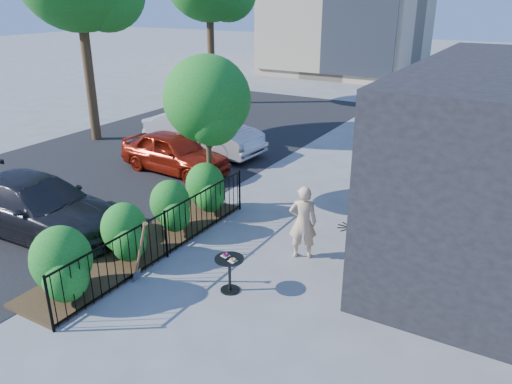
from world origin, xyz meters
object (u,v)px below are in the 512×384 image
Objects in this scene: patio_tree at (208,105)px; car_darkgrey at (37,206)px; cafe_table at (230,268)px; car_silver at (203,132)px; car_red at (174,152)px; shovel at (139,255)px; woman at (303,222)px.

patio_tree reaches higher than car_darkgrey.
car_silver is at bearing 128.79° from cafe_table.
car_silver is at bearing 0.32° from car_darkgrey.
car_red is 2.22m from car_silver.
patio_tree reaches higher than cafe_table.
shovel is 8.79m from car_silver.
car_darkgrey is at bearing -5.65° from woman.
cafe_table is at bearing 21.44° from shovel.
patio_tree is 0.87× the size of car_silver.
cafe_table is 2.05m from woman.
car_red is (-3.64, 5.61, 0.02)m from shovel.
woman is (0.62, 1.93, 0.33)m from cafe_table.
car_red is at bearing 146.32° from patio_tree.
woman is 8.22m from car_silver.
patio_tree is 0.84× the size of car_darkgrey.
car_darkgrey is (0.41, -7.27, -0.07)m from car_silver.
cafe_table is 1.79m from shovel.
woman is at bearing -125.88° from car_silver.
woman is 0.36× the size of car_silver.
shovel is 3.70m from car_darkgrey.
cafe_table is at bearing 47.32° from woman.
woman reaches higher than car_silver.
woman is 1.16× the size of shovel.
car_red is at bearing 122.95° from shovel.
woman reaches higher than cafe_table.
car_silver is at bearing 117.63° from shovel.
car_silver reaches higher than shovel.
car_silver is at bearing 16.18° from car_red.
car_darkgrey is at bearing 172.06° from shovel.
car_silver is (-5.73, 7.14, 0.26)m from cafe_table.
car_red is at bearing -165.16° from car_silver.
car_silver is at bearing -64.13° from woman.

